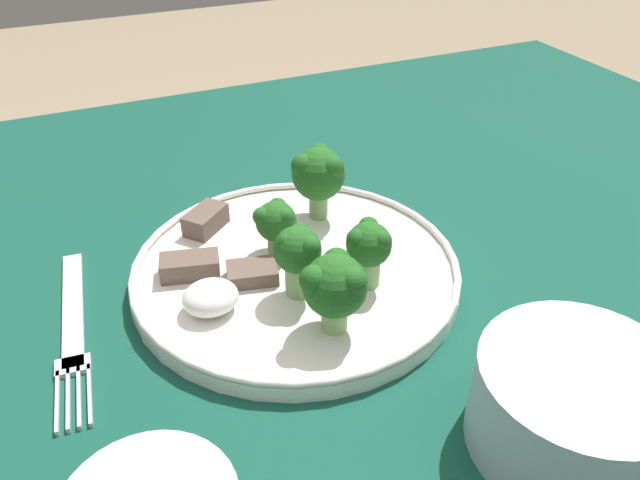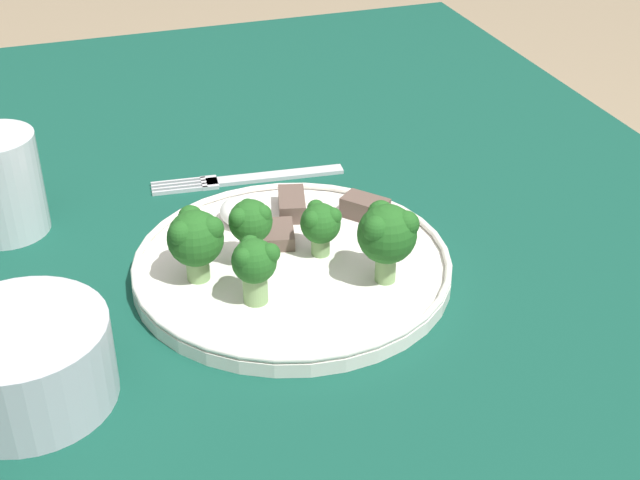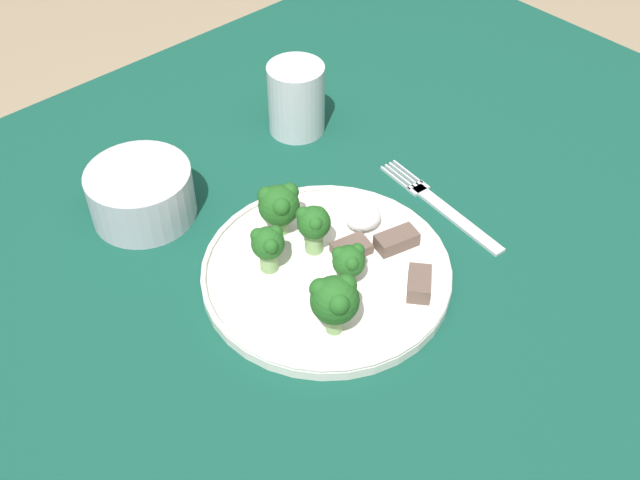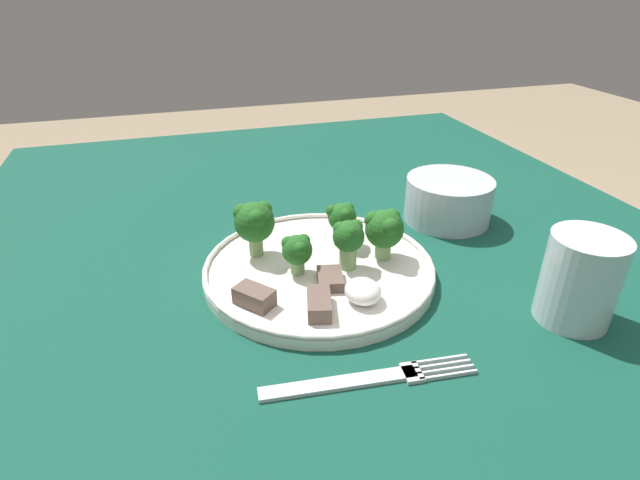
# 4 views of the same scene
# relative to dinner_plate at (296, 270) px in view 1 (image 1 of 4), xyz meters

# --- Properties ---
(table) EXTENTS (1.29, 0.96, 0.77)m
(table) POSITION_rel_dinner_plate_xyz_m (0.02, 0.03, -0.11)
(table) COLOR #114738
(table) RESTS_ON ground_plane
(dinner_plate) EXTENTS (0.27, 0.27, 0.02)m
(dinner_plate) POSITION_rel_dinner_plate_xyz_m (0.00, 0.00, 0.00)
(dinner_plate) COLOR white
(dinner_plate) RESTS_ON table
(fork) EXTENTS (0.04, 0.19, 0.00)m
(fork) POSITION_rel_dinner_plate_xyz_m (0.18, -0.01, -0.01)
(fork) COLOR silver
(fork) RESTS_ON table
(cream_bowl) EXTENTS (0.12, 0.12, 0.06)m
(cream_bowl) POSITION_rel_dinner_plate_xyz_m (-0.09, 0.22, 0.02)
(cream_bowl) COLOR #B7BCC6
(cream_bowl) RESTS_ON table
(broccoli_floret_near_rim_left) EXTENTS (0.04, 0.04, 0.05)m
(broccoli_floret_near_rim_left) POSITION_rel_dinner_plate_xyz_m (-0.04, 0.04, 0.04)
(broccoli_floret_near_rim_left) COLOR #7FA866
(broccoli_floret_near_rim_left) RESTS_ON dinner_plate
(broccoli_floret_center_left) EXTENTS (0.04, 0.04, 0.06)m
(broccoli_floret_center_left) POSITION_rel_dinner_plate_xyz_m (0.01, 0.03, 0.04)
(broccoli_floret_center_left) COLOR #7FA866
(broccoli_floret_center_left) RESTS_ON dinner_plate
(broccoli_floret_back_left) EXTENTS (0.04, 0.03, 0.05)m
(broccoli_floret_back_left) POSITION_rel_dinner_plate_xyz_m (0.01, -0.03, 0.03)
(broccoli_floret_back_left) COLOR #7FA866
(broccoli_floret_back_left) RESTS_ON dinner_plate
(broccoli_floret_front_left) EXTENTS (0.05, 0.05, 0.07)m
(broccoli_floret_front_left) POSITION_rel_dinner_plate_xyz_m (-0.05, -0.06, 0.05)
(broccoli_floret_front_left) COLOR #7FA866
(broccoli_floret_front_left) RESTS_ON dinner_plate
(broccoli_floret_center_back) EXTENTS (0.05, 0.05, 0.06)m
(broccoli_floret_center_back) POSITION_rel_dinner_plate_xyz_m (0.00, 0.08, 0.04)
(broccoli_floret_center_back) COLOR #7FA866
(broccoli_floret_center_back) RESTS_ON dinner_plate
(meat_slice_front_slice) EXTENTS (0.05, 0.03, 0.02)m
(meat_slice_front_slice) POSITION_rel_dinner_plate_xyz_m (0.08, -0.02, 0.01)
(meat_slice_front_slice) COLOR brown
(meat_slice_front_slice) RESTS_ON dinner_plate
(meat_slice_middle_slice) EXTENTS (0.05, 0.04, 0.02)m
(meat_slice_middle_slice) POSITION_rel_dinner_plate_xyz_m (0.05, -0.08, 0.01)
(meat_slice_middle_slice) COLOR brown
(meat_slice_middle_slice) RESTS_ON dinner_plate
(meat_slice_rear_slice) EXTENTS (0.04, 0.04, 0.01)m
(meat_slice_rear_slice) POSITION_rel_dinner_plate_xyz_m (0.04, 0.00, 0.01)
(meat_slice_rear_slice) COLOR brown
(meat_slice_rear_slice) RESTS_ON dinner_plate
(sauce_dollop) EXTENTS (0.04, 0.04, 0.02)m
(sauce_dollop) POSITION_rel_dinner_plate_xyz_m (0.08, 0.02, 0.01)
(sauce_dollop) COLOR white
(sauce_dollop) RESTS_ON dinner_plate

